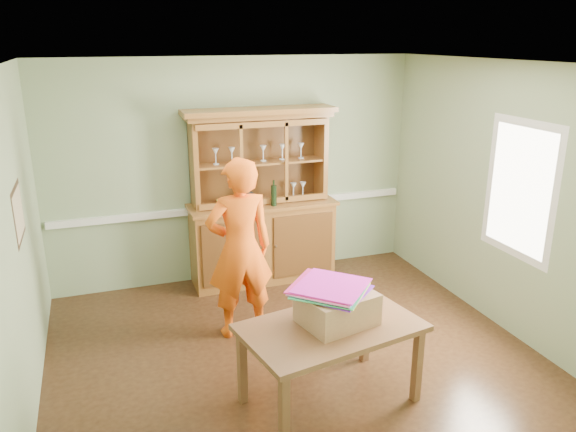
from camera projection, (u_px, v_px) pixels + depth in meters
name	position (u px, v px, depth m)	size (l,w,h in m)	color
floor	(291.00, 352.00, 5.43)	(4.50, 4.50, 0.00)	#4A2D17
ceiling	(292.00, 63.00, 4.60)	(4.50, 4.50, 0.00)	white
wall_back	(236.00, 171.00, 6.81)	(4.50, 4.50, 0.00)	gray
wall_left	(16.00, 249.00, 4.31)	(4.00, 4.00, 0.00)	gray
wall_right	(499.00, 197.00, 5.73)	(4.00, 4.00, 0.00)	gray
wall_front	(409.00, 321.00, 3.22)	(4.50, 4.50, 0.00)	gray
chair_rail	(238.00, 207.00, 6.93)	(4.41, 0.05, 0.08)	white
framed_map	(19.00, 213.00, 4.52)	(0.03, 0.60, 0.46)	#352415
window_panel	(520.00, 190.00, 5.40)	(0.03, 0.96, 1.36)	white
china_hutch	(262.00, 222.00, 6.86)	(1.80, 0.59, 2.12)	olive
dining_table	(331.00, 334.00, 4.51)	(1.55, 1.10, 0.71)	brown
cardboard_box	(337.00, 308.00, 4.49)	(0.56, 0.45, 0.26)	tan
kite_stack	(331.00, 288.00, 4.46)	(0.73, 0.73, 0.06)	#7C22E3
person	(240.00, 249.00, 5.51)	(0.67, 0.44, 1.84)	#FF5E10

